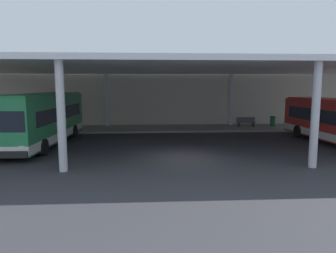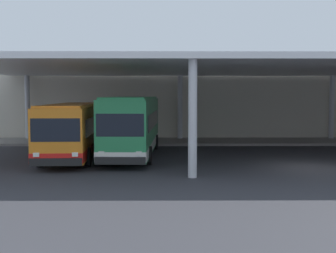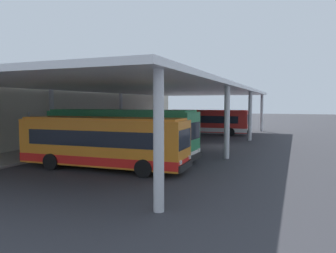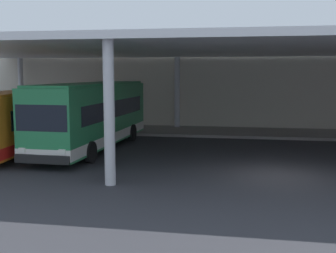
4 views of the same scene
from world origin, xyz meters
name	(u,v)px [view 1 (image 1 of 4)]	position (x,y,z in m)	size (l,w,h in m)	color
ground_plane	(185,158)	(0.00, 0.00, 0.00)	(200.00, 200.00, 0.00)	#333338
platform_kerb	(171,128)	(0.00, 11.75, 0.09)	(42.00, 4.50, 0.18)	gray
station_building_facade	(169,93)	(0.00, 15.00, 3.32)	(48.00, 1.60, 6.64)	beige
canopy_shelter	(177,69)	(0.00, 5.50, 5.31)	(40.00, 17.00, 5.55)	silver
bus_second_bay	(44,119)	(-9.34, 4.52, 1.84)	(2.99, 11.41, 3.57)	#28844C
bus_middle_bay	(336,121)	(11.09, 3.57, 1.66)	(2.99, 10.62, 3.17)	red
bench_waiting	(246,122)	(7.25, 11.82, 0.66)	(1.80, 0.45, 0.92)	#4C515B
trash_bin	(273,121)	(9.95, 11.99, 0.68)	(0.52, 0.52, 0.98)	#236638
banner_sign	(45,110)	(-11.34, 10.94, 1.98)	(0.70, 0.12, 3.20)	#B2B2B7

